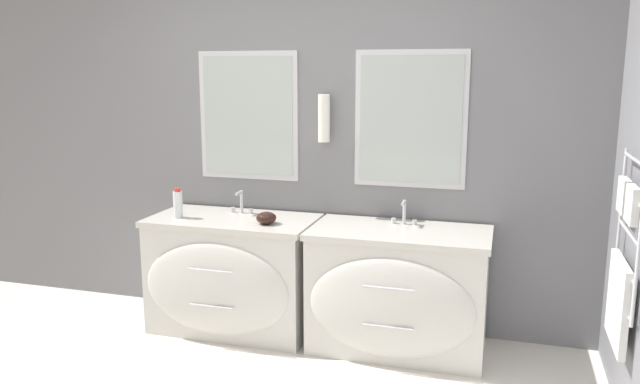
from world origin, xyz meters
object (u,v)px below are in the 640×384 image
(vanity_left, at_px, (232,274))
(amenity_bowl, at_px, (266,218))
(vanity_right, at_px, (397,291))
(toiletry_bottle, at_px, (178,204))

(vanity_left, xyz_separation_m, amenity_bowl, (0.29, -0.06, 0.43))
(vanity_right, relative_size, toiletry_bottle, 5.51)
(toiletry_bottle, bearing_deg, amenity_bowl, 0.37)
(vanity_left, distance_m, toiletry_bottle, 0.61)
(vanity_left, relative_size, amenity_bowl, 8.49)
(vanity_left, distance_m, amenity_bowl, 0.52)
(vanity_left, relative_size, toiletry_bottle, 5.51)
(vanity_right, distance_m, toiletry_bottle, 1.59)
(vanity_left, height_order, amenity_bowl, amenity_bowl)
(vanity_left, height_order, vanity_right, same)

